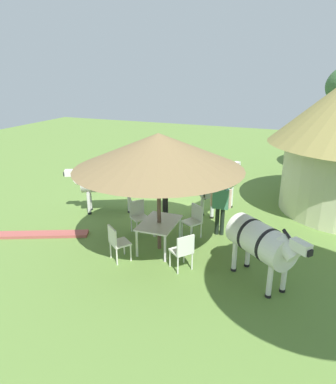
{
  "coord_description": "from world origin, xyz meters",
  "views": [
    {
      "loc": [
        9.66,
        3.74,
        4.39
      ],
      "look_at": [
        0.81,
        0.19,
        1.0
      ],
      "focal_mm": 32.56,
      "sensor_mm": 36.0,
      "label": 1
    }
  ],
  "objects_px": {
    "guest_beside_umbrella": "(165,191)",
    "zebra_nearest_camera": "(262,242)",
    "standing_watcher": "(158,162)",
    "zebra_by_umbrella": "(107,183)",
    "patio_dining_table": "(159,225)",
    "patio_chair_near_hut": "(117,241)",
    "guest_behind_table": "(221,203)",
    "shade_umbrella": "(158,151)",
    "patio_chair_east_end": "(139,214)",
    "patio_chair_near_lawn": "(194,219)",
    "zebra_toward_hut": "(219,183)",
    "patio_chair_west_end": "(183,250)"
  },
  "relations": [
    {
      "from": "guest_behind_table",
      "to": "zebra_toward_hut",
      "type": "height_order",
      "value": "guest_behind_table"
    },
    {
      "from": "zebra_by_umbrella",
      "to": "patio_chair_west_end",
      "type": "bearing_deg",
      "value": -152.55
    },
    {
      "from": "patio_chair_near_lawn",
      "to": "patio_chair_west_end",
      "type": "distance_m",
      "value": 1.75
    },
    {
      "from": "patio_chair_west_end",
      "to": "zebra_by_umbrella",
      "type": "distance_m",
      "value": 4.2
    },
    {
      "from": "guest_beside_umbrella",
      "to": "standing_watcher",
      "type": "distance_m",
      "value": 3.02
    },
    {
      "from": "patio_chair_east_end",
      "to": "guest_behind_table",
      "type": "xyz_separation_m",
      "value": [
        -0.66,
        2.17,
        0.43
      ]
    },
    {
      "from": "patio_chair_west_end",
      "to": "guest_behind_table",
      "type": "relative_size",
      "value": 0.57
    },
    {
      "from": "patio_chair_near_hut",
      "to": "patio_dining_table",
      "type": "bearing_deg",
      "value": 90.0
    },
    {
      "from": "standing_watcher",
      "to": "patio_chair_east_end",
      "type": "bearing_deg",
      "value": 82.42
    },
    {
      "from": "patio_chair_west_end",
      "to": "zebra_toward_hut",
      "type": "relative_size",
      "value": 0.42
    },
    {
      "from": "guest_beside_umbrella",
      "to": "patio_dining_table",
      "type": "bearing_deg",
      "value": 19.71
    },
    {
      "from": "zebra_nearest_camera",
      "to": "patio_dining_table",
      "type": "bearing_deg",
      "value": -62.56
    },
    {
      "from": "standing_watcher",
      "to": "zebra_by_umbrella",
      "type": "relative_size",
      "value": 0.8
    },
    {
      "from": "patio_chair_east_end",
      "to": "zebra_nearest_camera",
      "type": "relative_size",
      "value": 0.5
    },
    {
      "from": "shade_umbrella",
      "to": "patio_dining_table",
      "type": "distance_m",
      "value": 1.91
    },
    {
      "from": "guest_beside_umbrella",
      "to": "zebra_by_umbrella",
      "type": "height_order",
      "value": "guest_beside_umbrella"
    },
    {
      "from": "guest_beside_umbrella",
      "to": "guest_behind_table",
      "type": "xyz_separation_m",
      "value": [
        0.37,
        1.78,
        0.02
      ]
    },
    {
      "from": "guest_beside_umbrella",
      "to": "zebra_nearest_camera",
      "type": "height_order",
      "value": "guest_beside_umbrella"
    },
    {
      "from": "patio_chair_east_end",
      "to": "zebra_toward_hut",
      "type": "distance_m",
      "value": 2.93
    },
    {
      "from": "patio_chair_near_lawn",
      "to": "patio_chair_near_hut",
      "type": "xyz_separation_m",
      "value": [
        1.92,
        -1.31,
        0.0
      ]
    },
    {
      "from": "guest_beside_umbrella",
      "to": "zebra_nearest_camera",
      "type": "relative_size",
      "value": 0.87
    },
    {
      "from": "guest_behind_table",
      "to": "zebra_nearest_camera",
      "type": "bearing_deg",
      "value": -59.89
    },
    {
      "from": "patio_chair_near_lawn",
      "to": "standing_watcher",
      "type": "relative_size",
      "value": 0.53
    },
    {
      "from": "standing_watcher",
      "to": "shade_umbrella",
      "type": "bearing_deg",
      "value": 90.98
    },
    {
      "from": "guest_beside_umbrella",
      "to": "patio_chair_near_lawn",
      "type": "bearing_deg",
      "value": 59.54
    },
    {
      "from": "shade_umbrella",
      "to": "patio_chair_near_hut",
      "type": "bearing_deg",
      "value": -36.84
    },
    {
      "from": "patio_chair_east_end",
      "to": "standing_watcher",
      "type": "relative_size",
      "value": 0.53
    },
    {
      "from": "patio_chair_near_lawn",
      "to": "zebra_by_umbrella",
      "type": "height_order",
      "value": "zebra_by_umbrella"
    },
    {
      "from": "patio_chair_east_end",
      "to": "guest_beside_umbrella",
      "type": "xyz_separation_m",
      "value": [
        -1.03,
        0.39,
        0.41
      ]
    },
    {
      "from": "shade_umbrella",
      "to": "patio_chair_east_end",
      "type": "relative_size",
      "value": 4.53
    },
    {
      "from": "shade_umbrella",
      "to": "patio_chair_west_end",
      "type": "bearing_deg",
      "value": 50.79
    },
    {
      "from": "patio_chair_near_lawn",
      "to": "patio_chair_near_hut",
      "type": "relative_size",
      "value": 1.0
    },
    {
      "from": "shade_umbrella",
      "to": "zebra_toward_hut",
      "type": "relative_size",
      "value": 1.91
    },
    {
      "from": "patio_dining_table",
      "to": "patio_chair_near_hut",
      "type": "xyz_separation_m",
      "value": [
        0.93,
        -0.7,
        -0.13
      ]
    },
    {
      "from": "patio_chair_west_end",
      "to": "zebra_toward_hut",
      "type": "height_order",
      "value": "zebra_toward_hut"
    },
    {
      "from": "shade_umbrella",
      "to": "patio_chair_near_lawn",
      "type": "height_order",
      "value": "shade_umbrella"
    },
    {
      "from": "patio_chair_near_lawn",
      "to": "patio_chair_west_end",
      "type": "relative_size",
      "value": 1.0
    },
    {
      "from": "shade_umbrella",
      "to": "patio_chair_near_hut",
      "type": "relative_size",
      "value": 4.53
    },
    {
      "from": "guest_beside_umbrella",
      "to": "shade_umbrella",
      "type": "bearing_deg",
      "value": 19.71
    },
    {
      "from": "patio_chair_east_end",
      "to": "guest_beside_umbrella",
      "type": "relative_size",
      "value": 0.58
    },
    {
      "from": "patio_chair_west_end",
      "to": "guest_beside_umbrella",
      "type": "distance_m",
      "value": 2.9
    },
    {
      "from": "standing_watcher",
      "to": "zebra_by_umbrella",
      "type": "distance_m",
      "value": 2.83
    },
    {
      "from": "guest_beside_umbrella",
      "to": "zebra_nearest_camera",
      "type": "bearing_deg",
      "value": 55.97
    },
    {
      "from": "zebra_by_umbrella",
      "to": "guest_beside_umbrella",
      "type": "bearing_deg",
      "value": -115.3
    },
    {
      "from": "patio_dining_table",
      "to": "guest_behind_table",
      "type": "height_order",
      "value": "guest_behind_table"
    },
    {
      "from": "guest_behind_table",
      "to": "shade_umbrella",
      "type": "bearing_deg",
      "value": -137.13
    },
    {
      "from": "patio_chair_east_end",
      "to": "zebra_nearest_camera",
      "type": "xyz_separation_m",
      "value": [
        1.28,
        3.53,
        0.45
      ]
    },
    {
      "from": "patio_chair_east_end",
      "to": "standing_watcher",
      "type": "xyz_separation_m",
      "value": [
        -3.72,
        -0.99,
        0.51
      ]
    },
    {
      "from": "patio_chair_near_lawn",
      "to": "guest_beside_umbrella",
      "type": "distance_m",
      "value": 1.44
    },
    {
      "from": "patio_chair_west_end",
      "to": "standing_watcher",
      "type": "distance_m",
      "value": 5.91
    }
  ]
}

